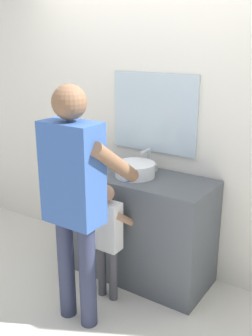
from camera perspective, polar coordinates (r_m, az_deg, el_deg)
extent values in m
plane|color=silver|center=(3.39, -1.47, -17.00)|extent=(14.00, 14.00, 0.00)
cube|color=silver|center=(3.35, 4.50, 7.78)|extent=(4.40, 0.08, 2.70)
cube|color=silver|center=(3.30, 4.06, 7.88)|extent=(0.77, 0.02, 0.65)
cube|color=#4C5156|center=(3.37, 1.43, -8.29)|extent=(1.27, 0.54, 0.90)
cylinder|color=white|center=(3.16, 1.30, -0.23)|extent=(0.32, 0.32, 0.11)
cylinder|color=silver|center=(3.16, 1.31, -0.14)|extent=(0.26, 0.26, 0.09)
cylinder|color=#B7BABF|center=(3.33, 3.26, 1.30)|extent=(0.03, 0.03, 0.18)
cylinder|color=#B7BABF|center=(3.25, 2.75, 2.39)|extent=(0.02, 0.12, 0.02)
cylinder|color=#B7BABF|center=(3.38, 2.22, 0.43)|extent=(0.04, 0.04, 0.05)
cylinder|color=#B7BABF|center=(3.31, 4.28, 0.02)|extent=(0.04, 0.04, 0.05)
cylinder|color=silver|center=(3.41, -3.99, 0.96)|extent=(0.07, 0.07, 0.09)
cylinder|color=blue|center=(3.41, -4.17, 1.86)|extent=(0.02, 0.03, 0.17)
cube|color=white|center=(3.38, -4.21, 3.41)|extent=(0.01, 0.02, 0.02)
cylinder|color=#47474C|center=(3.22, -3.48, -14.46)|extent=(0.07, 0.07, 0.43)
cylinder|color=#47474C|center=(3.17, -1.86, -15.06)|extent=(0.07, 0.07, 0.43)
cube|color=white|center=(2.99, -2.79, -8.25)|extent=(0.22, 0.12, 0.38)
sphere|color=#A87A5B|center=(2.89, -2.87, -3.64)|extent=(0.12, 0.12, 0.12)
cylinder|color=#A87A5B|center=(3.11, -3.49, -6.49)|extent=(0.05, 0.26, 0.20)
cylinder|color=#A87A5B|center=(2.99, 0.18, -7.55)|extent=(0.05, 0.26, 0.20)
cylinder|color=#2D334C|center=(2.95, -8.57, -13.94)|extent=(0.12, 0.12, 0.78)
cylinder|color=#2D334C|center=(2.84, -5.53, -15.19)|extent=(0.12, 0.12, 0.78)
cube|color=#33569E|center=(2.58, -7.70, -0.78)|extent=(0.39, 0.22, 0.68)
sphere|color=brown|center=(2.47, -8.15, 9.36)|extent=(0.22, 0.22, 0.22)
cylinder|color=brown|center=(2.83, -8.66, 2.12)|extent=(0.10, 0.47, 0.37)
cylinder|color=brown|center=(2.57, -1.54, 0.68)|extent=(0.10, 0.47, 0.37)
cylinder|color=blue|center=(2.76, 0.62, -1.92)|extent=(0.01, 0.14, 0.03)
cube|color=white|center=(2.82, 1.45, -1.25)|extent=(0.01, 0.02, 0.02)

